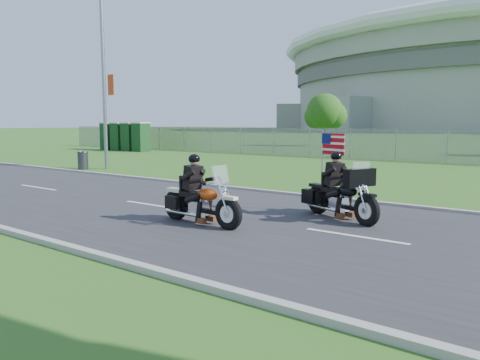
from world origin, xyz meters
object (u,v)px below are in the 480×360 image
Objects in this scene: streetlight at (107,56)px; motorcycle_follow at (341,197)px; porta_toilet_b at (130,137)px; trash_can at (83,161)px; porta_toilet_c at (119,137)px; motorcycle_lead at (200,203)px; porta_toilet_a at (141,137)px; porta_toilet_d at (109,137)px.

motorcycle_follow is (14.97, -4.78, -5.07)m from streetlight.
porta_toilet_b reaches higher than trash_can.
motorcycle_follow is at bearing -17.70° from streetlight.
porta_toilet_c is 31.18m from motorcycle_lead.
motorcycle_lead is at bearing -38.46° from porta_toilet_a.
streetlight is 11.40× the size of trash_can.
streetlight is at bearing -47.09° from porta_toilet_a.
porta_toilet_b is 30.05m from motorcycle_lead.
porta_toilet_b is at bearing 172.74° from motorcycle_follow.
motorcycle_lead is at bearing -24.59° from trash_can.
trash_can is at bearing -169.96° from motorcycle_follow.
porta_toilet_c is at bearing 174.02° from motorcycle_follow.
porta_toilet_b reaches higher than motorcycle_follow.
porta_toilet_d is (-1.40, 0.00, 0.00)m from porta_toilet_c.
streetlight is 4.35× the size of porta_toilet_c.
trash_can is at bearing -126.07° from streetlight.
porta_toilet_b is (-1.40, 0.00, 0.00)m from porta_toilet_a.
porta_toilet_c reaches higher than motorcycle_follow.
porta_toilet_a is at bearing 132.91° from streetlight.
porta_toilet_d is 0.98× the size of motorcycle_follow.
porta_toilet_a reaches higher than trash_can.
porta_toilet_a is 2.62× the size of trash_can.
porta_toilet_a is (-10.02, 10.78, -4.49)m from streetlight.
porta_toilet_d is (-14.22, 10.78, -4.49)m from streetlight.
streetlight is 16.33m from porta_toilet_b.
porta_toilet_d reaches higher than motorcycle_lead.
motorcycle_lead reaches higher than trash_can.
porta_toilet_a is 29.45m from motorcycle_follow.
porta_toilet_a is 15.05m from trash_can.
porta_toilet_b is 1.00× the size of porta_toilet_d.
porta_toilet_a is 4.20m from porta_toilet_d.
porta_toilet_b is at bearing 146.72° from motorcycle_lead.
porta_toilet_c is 2.62× the size of trash_can.
motorcycle_follow is at bearing -30.52° from porta_toilet_b.
porta_toilet_d is at bearing 175.21° from motorcycle_follow.
trash_can is (-15.76, 3.70, -0.13)m from motorcycle_follow.
motorcycle_follow is at bearing -28.06° from porta_toilet_d.
motorcycle_lead is (26.85, -18.00, -0.63)m from porta_toilet_d.
porta_toilet_a is 1.00× the size of porta_toilet_b.
motorcycle_lead is at bearing -33.83° from porta_toilet_d.
streetlight is 4.35× the size of porta_toilet_a.
porta_toilet_c reaches higher than trash_can.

